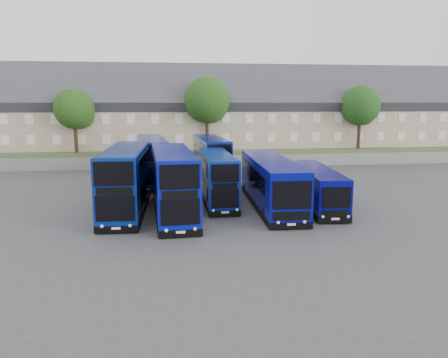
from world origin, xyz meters
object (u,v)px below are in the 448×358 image
(coach_east_a, at_px, (271,183))
(tree_west, at_px, (76,111))
(tree_east, at_px, (361,107))
(tree_far, at_px, (379,104))
(dd_front_mid, at_px, (173,184))
(dd_front_left, at_px, (126,181))
(tree_mid, at_px, (208,102))

(coach_east_a, relative_size, tree_west, 1.78)
(tree_east, relative_size, tree_far, 0.94)
(dd_front_mid, height_order, tree_west, tree_west)
(dd_front_left, xyz_separation_m, coach_east_a, (10.99, 0.27, -0.50))
(tree_east, distance_m, tree_far, 9.23)
(tree_east, xyz_separation_m, tree_far, (6.00, 7.00, 0.34))
(tree_mid, bearing_deg, tree_west, -178.21)
(dd_front_left, height_order, tree_mid, tree_mid)
(tree_mid, bearing_deg, tree_east, -1.43)
(coach_east_a, height_order, tree_mid, tree_mid)
(tree_mid, bearing_deg, tree_far, 14.04)
(tree_far, bearing_deg, dd_front_mid, -134.95)
(coach_east_a, bearing_deg, tree_west, 132.34)
(dd_front_mid, distance_m, tree_mid, 25.56)
(tree_east, bearing_deg, tree_far, 49.40)
(dd_front_left, xyz_separation_m, tree_far, (34.26, 29.49, 5.42))
(dd_front_left, bearing_deg, tree_far, 42.57)
(dd_front_left, distance_m, tree_far, 45.53)
(tree_west, relative_size, tree_far, 0.88)
(tree_far, bearing_deg, dd_front_left, -139.28)
(dd_front_mid, bearing_deg, tree_mid, 75.62)
(tree_mid, xyz_separation_m, tree_east, (20.00, -0.50, -0.68))
(coach_east_a, relative_size, tree_mid, 1.48)
(tree_west, bearing_deg, dd_front_mid, -65.02)
(tree_east, bearing_deg, dd_front_left, -141.49)
(dd_front_mid, relative_size, tree_mid, 1.28)
(tree_mid, distance_m, tree_east, 20.02)
(tree_west, relative_size, tree_mid, 0.83)
(dd_front_left, height_order, tree_far, tree_far)
(tree_east, bearing_deg, dd_front_mid, -136.11)
(tree_mid, height_order, tree_east, tree_mid)
(dd_front_left, xyz_separation_m, tree_west, (-7.74, 22.49, 4.74))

